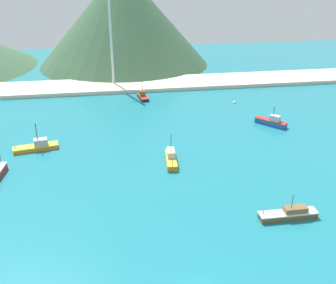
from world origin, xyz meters
name	(u,v)px	position (x,y,z in m)	size (l,w,h in m)	color
ground	(163,179)	(0.00, 30.00, -0.25)	(260.00, 280.00, 0.50)	teal
fishing_boat_1	(37,146)	(-26.57, 47.63, 0.84)	(10.27, 4.49, 6.42)	orange
fishing_boat_2	(271,122)	(32.39, 52.97, 1.02)	(7.11, 7.94, 5.20)	#1E5BA8
fishing_boat_3	(143,96)	(1.09, 80.86, 0.86)	(3.35, 7.06, 5.78)	#232328
fishing_boat_6	(289,214)	(18.75, 13.51, 0.77)	(9.95, 2.20, 4.44)	brown
fishing_boat_8	(171,158)	(2.67, 36.49, 0.95)	(2.96, 8.55, 6.49)	orange
buoy_0	(234,103)	(28.51, 72.01, 0.17)	(1.00, 1.00, 1.00)	silver
beach_strip	(135,85)	(0.00, 95.22, 0.60)	(247.00, 16.50, 1.20)	beige
hill_central	(123,17)	(-1.55, 130.36, 19.50)	(71.01, 71.01, 39.00)	#3D6042
radio_tower	(110,31)	(-7.50, 96.28, 18.99)	(3.72, 2.98, 37.24)	silver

